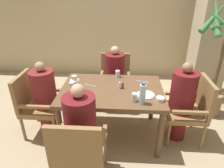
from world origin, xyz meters
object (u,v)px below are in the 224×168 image
object	(u,v)px
diner_in_left_chair	(45,98)
diner_in_right_chair	(181,102)
chair_right_side	(191,108)
glass_tall_mid	(118,74)
chair_near_corner	(79,150)
bowl_small	(160,99)
chair_far_side	(115,78)
diner_in_far_chair	(115,78)
plate_main_right	(83,95)
potted_palm	(218,69)
plate_main_left	(146,95)
teacup_with_saucer	(74,78)
water_bottle	(143,94)
glass_tall_near	(134,97)
glass_tall_far	(72,86)
diner_in_near_chair	(81,133)
chair_left_side	(36,102)

from	to	relation	value
diner_in_left_chair	diner_in_right_chair	bearing A→B (deg)	-0.00
chair_right_side	glass_tall_mid	world-z (taller)	chair_right_side
chair_near_corner	bowl_small	distance (m)	1.07
chair_far_side	diner_in_right_chair	world-z (taller)	diner_in_right_chair
diner_in_far_chair	chair_right_side	world-z (taller)	diner_in_far_chair
diner_in_right_chair	plate_main_right	size ratio (longest dim) A/B	5.09
potted_palm	plate_main_left	world-z (taller)	potted_palm
chair_right_side	plate_main_right	size ratio (longest dim) A/B	4.07
chair_right_side	teacup_with_saucer	world-z (taller)	chair_right_side
diner_in_far_chair	water_bottle	distance (m)	1.14
chair_right_side	plate_main_left	xyz separation A→B (m)	(-0.63, -0.13, 0.25)
teacup_with_saucer	glass_tall_near	distance (m)	0.97
bowl_small	glass_tall_far	distance (m)	1.12
diner_in_left_chair	diner_in_near_chair	xyz separation A→B (m)	(0.65, -0.71, 0.03)
chair_right_side	plate_main_right	world-z (taller)	chair_right_side
chair_near_corner	potted_palm	xyz separation A→B (m)	(1.86, 1.48, 0.31)
chair_left_side	potted_palm	xyz separation A→B (m)	(2.64, 0.63, 0.31)
water_bottle	chair_far_side	bearing A→B (deg)	107.33
chair_left_side	diner_in_left_chair	distance (m)	0.15
chair_left_side	water_bottle	bearing A→B (deg)	-12.83
chair_left_side	diner_in_far_chair	size ratio (longest dim) A/B	0.81
diner_in_right_chair	teacup_with_saucer	size ratio (longest dim) A/B	8.56
plate_main_right	glass_tall_far	xyz separation A→B (m)	(-0.17, 0.15, 0.04)
plate_main_right	glass_tall_mid	distance (m)	0.70
plate_main_left	glass_tall_mid	xyz separation A→B (m)	(-0.37, 0.52, 0.04)
diner_in_far_chair	teacup_with_saucer	size ratio (longest dim) A/B	8.41
plate_main_right	bowl_small	xyz separation A→B (m)	(0.93, -0.06, 0.02)
diner_in_right_chair	glass_tall_far	world-z (taller)	diner_in_right_chair
potted_palm	glass_tall_mid	distance (m)	1.55
chair_right_side	glass_tall_far	world-z (taller)	chair_right_side
diner_in_left_chair	diner_in_far_chair	world-z (taller)	diner_in_far_chair
plate_main_right	bowl_small	size ratio (longest dim) A/B	2.16
plate_main_left	water_bottle	bearing A→B (deg)	-107.46
glass_tall_far	potted_palm	bearing A→B (deg)	17.79
diner_in_near_chair	diner_in_far_chair	bearing A→B (deg)	79.44
chair_left_side	chair_right_side	size ratio (longest dim) A/B	1.00
diner_in_near_chair	plate_main_left	distance (m)	0.92
plate_main_right	diner_in_right_chair	bearing A→B (deg)	8.62
chair_left_side	water_bottle	size ratio (longest dim) A/B	3.46
plate_main_right	glass_tall_mid	size ratio (longest dim) A/B	2.19
water_bottle	glass_tall_near	distance (m)	0.12
glass_tall_mid	plate_main_right	bearing A→B (deg)	-124.93
chair_near_corner	diner_in_near_chair	xyz separation A→B (m)	(0.00, 0.14, 0.10)
glass_tall_near	plate_main_right	bearing A→B (deg)	171.69
diner_in_left_chair	diner_in_right_chair	distance (m)	1.83
plate_main_right	bowl_small	bearing A→B (deg)	-3.86
chair_right_side	diner_in_right_chair	bearing A→B (deg)	180.00
plate_main_left	teacup_with_saucer	xyz separation A→B (m)	(-0.97, 0.36, 0.02)
chair_far_side	bowl_small	size ratio (longest dim) A/B	8.78
diner_in_right_chair	glass_tall_near	xyz separation A→B (m)	(-0.63, -0.28, 0.21)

